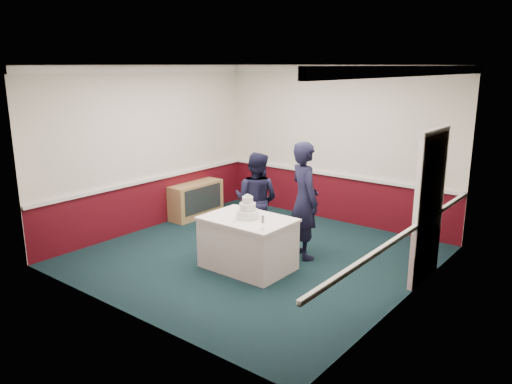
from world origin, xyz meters
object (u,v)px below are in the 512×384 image
Objects in this scene: cake_knife at (237,221)px; person_woman at (304,200)px; wedding_cake at (248,211)px; champagne_flute at (263,220)px; sideboard at (196,200)px; cake_table at (248,243)px; person_man at (256,200)px.

person_woman is at bearing 63.55° from cake_knife.
wedding_cake is at bearing 76.11° from cake_knife.
champagne_flute is 0.11× the size of person_woman.
cake_knife is at bearing 101.71° from person_woman.
champagne_flute reaches higher than sideboard.
cake_table is 1.06m from person_man.
cake_knife is 1.21m from person_woman.
person_man is (-0.50, 0.84, -0.09)m from wedding_cake.
sideboard is 2.91m from wedding_cake.
champagne_flute is (2.99, -1.68, 0.58)m from sideboard.
champagne_flute is 1.20m from person_woman.
person_woman is at bearing 66.40° from cake_table.
cake_knife is (2.46, -1.60, 0.44)m from sideboard.
person_woman reaches higher than cake_table.
champagne_flute reaches higher than cake_table.
cake_table is 6.00× the size of cake_knife.
person_woman reaches higher than champagne_flute.
cake_table is 0.50m from wedding_cake.
sideboard is 2.99m from person_woman.
wedding_cake is 0.23× the size of person_man.
person_man is 0.86× the size of person_woman.
champagne_flute is (0.53, -0.08, 0.14)m from cake_knife.
wedding_cake reaches higher than sideboard.
person_woman reaches higher than person_man.
person_man reaches higher than cake_knife.
sideboard is 3.48m from champagne_flute.
wedding_cake reaches higher than cake_knife.
cake_knife is at bearing -32.99° from sideboard.
person_woman is at bearing -9.41° from sideboard.
cake_table is at bearing 99.19° from person_woman.
cake_knife is 0.55m from champagne_flute.
wedding_cake is at bearing 106.35° from person_man.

